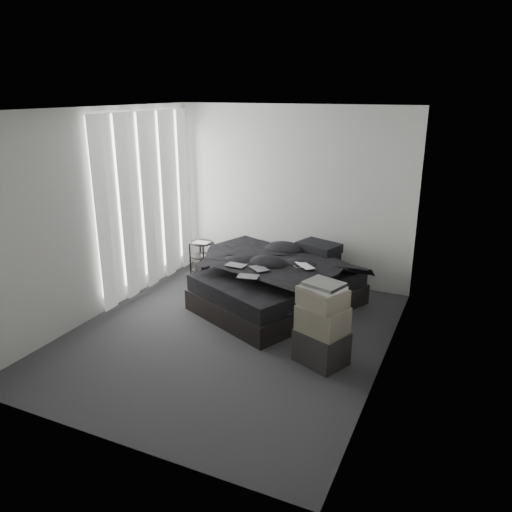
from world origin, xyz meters
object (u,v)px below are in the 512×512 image
at_px(laptop, 302,261).
at_px(box_lower, 321,346).
at_px(bed, 278,297).
at_px(side_stand, 202,262).

relative_size(laptop, box_lower, 0.63).
relative_size(bed, box_lower, 3.96).
xyz_separation_m(bed, laptop, (0.35, -0.11, 0.59)).
bearing_deg(bed, side_stand, -171.01).
relative_size(bed, side_stand, 3.26).
bearing_deg(side_stand, laptop, -15.79).
bearing_deg(box_lower, bed, 129.58).
bearing_deg(box_lower, side_stand, 146.69).
bearing_deg(laptop, box_lower, -17.57).
xyz_separation_m(bed, box_lower, (0.97, -1.17, 0.05)).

